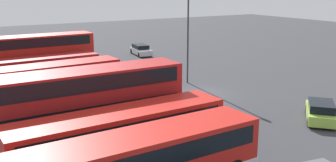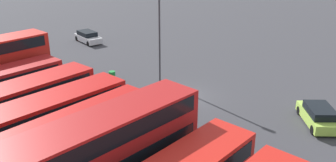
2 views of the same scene
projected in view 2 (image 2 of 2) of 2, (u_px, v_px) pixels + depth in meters
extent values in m
plane|color=#38383D|center=(184.00, 96.00, 30.31)|extent=(140.00, 140.00, 0.00)
cube|color=black|center=(234.00, 136.00, 19.71)|extent=(2.25, 0.14, 1.10)
cube|color=#A51919|center=(103.00, 156.00, 17.58)|extent=(2.58, 11.48, 4.20)
cube|color=black|center=(103.00, 159.00, 17.65)|extent=(2.63, 10.68, 0.90)
cube|color=black|center=(100.00, 129.00, 17.03)|extent=(2.63, 10.68, 0.90)
cube|color=black|center=(181.00, 120.00, 21.52)|extent=(2.25, 0.07, 1.10)
cylinder|color=black|center=(151.00, 146.00, 21.91)|extent=(0.30, 1.10, 1.10)
cylinder|color=black|center=(179.00, 161.00, 20.46)|extent=(0.30, 1.10, 1.10)
cube|color=#B71411|center=(72.00, 137.00, 20.77)|extent=(3.07, 11.21, 2.60)
cube|color=silver|center=(74.00, 153.00, 21.14)|extent=(3.11, 11.25, 0.55)
cube|color=black|center=(71.00, 128.00, 20.55)|extent=(3.09, 10.42, 0.90)
cube|color=black|center=(141.00, 98.00, 24.44)|extent=(2.25, 0.17, 1.10)
cylinder|color=black|center=(115.00, 123.00, 24.76)|extent=(0.35, 1.11, 1.10)
cylinder|color=black|center=(138.00, 133.00, 23.38)|extent=(0.35, 1.11, 1.10)
cube|color=#B71411|center=(46.00, 118.00, 23.07)|extent=(2.70, 11.42, 2.60)
cube|color=silver|center=(47.00, 132.00, 23.44)|extent=(2.74, 11.46, 0.55)
cube|color=black|center=(44.00, 109.00, 22.85)|extent=(2.75, 10.62, 0.90)
cube|color=black|center=(115.00, 85.00, 26.72)|extent=(2.25, 0.09, 1.10)
cylinder|color=black|center=(92.00, 107.00, 27.10)|extent=(0.31, 1.10, 1.10)
cylinder|color=black|center=(110.00, 116.00, 25.66)|extent=(0.31, 1.10, 1.10)
cube|color=#B71411|center=(18.00, 102.00, 25.26)|extent=(3.13, 11.57, 2.60)
cube|color=silver|center=(20.00, 115.00, 25.63)|extent=(3.17, 11.61, 0.55)
cube|color=black|center=(17.00, 94.00, 25.03)|extent=(3.15, 10.77, 0.90)
cube|color=black|center=(84.00, 73.00, 29.07)|extent=(2.25, 0.17, 1.10)
cylinder|color=black|center=(63.00, 94.00, 29.38)|extent=(0.36, 1.11, 1.10)
cylinder|color=black|center=(80.00, 101.00, 28.00)|extent=(0.36, 1.11, 1.10)
cube|color=black|center=(55.00, 64.00, 31.05)|extent=(2.25, 0.13, 1.10)
cylinder|color=black|center=(36.00, 84.00, 31.40)|extent=(0.33, 1.11, 1.10)
cylinder|color=black|center=(49.00, 91.00, 29.99)|extent=(0.33, 1.11, 1.10)
cube|color=black|center=(44.00, 54.00, 33.73)|extent=(2.25, 0.13, 1.10)
cylinder|color=black|center=(26.00, 72.00, 34.07)|extent=(0.33, 1.11, 1.10)
cylinder|color=black|center=(38.00, 78.00, 32.67)|extent=(0.33, 1.11, 1.10)
cube|color=#A5D14C|center=(318.00, 117.00, 25.55)|extent=(4.14, 4.28, 0.70)
cube|color=black|center=(320.00, 111.00, 25.13)|extent=(2.90, 2.95, 0.55)
cylinder|color=black|center=(299.00, 111.00, 27.02)|extent=(0.60, 0.62, 0.64)
cylinder|color=black|center=(321.00, 111.00, 26.99)|extent=(0.60, 0.62, 0.64)
cylinder|color=black|center=(313.00, 130.00, 24.27)|extent=(0.60, 0.62, 0.64)
cube|color=silver|center=(88.00, 38.00, 45.89)|extent=(4.62, 2.36, 0.70)
cube|color=black|center=(87.00, 33.00, 45.80)|extent=(2.85, 1.97, 0.55)
cylinder|color=black|center=(100.00, 42.00, 45.25)|extent=(0.66, 0.30, 0.64)
cylinder|color=black|center=(88.00, 44.00, 44.33)|extent=(0.66, 0.30, 0.64)
cylinder|color=black|center=(88.00, 37.00, 47.60)|extent=(0.66, 0.30, 0.64)
cylinder|color=black|center=(77.00, 38.00, 46.67)|extent=(0.66, 0.30, 0.64)
cylinder|color=#38383D|center=(160.00, 37.00, 31.97)|extent=(0.16, 0.16, 8.38)
cylinder|color=#197F33|center=(112.00, 76.00, 33.35)|extent=(0.60, 0.60, 0.95)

